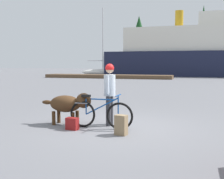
% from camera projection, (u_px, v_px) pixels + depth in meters
% --- Properties ---
extents(ground_plane, '(160.00, 160.00, 0.00)m').
position_uv_depth(ground_plane, '(117.00, 127.00, 7.56)').
color(ground_plane, slate).
extents(bicycle, '(1.75, 0.44, 0.91)m').
position_uv_depth(bicycle, '(100.00, 114.00, 7.41)').
color(bicycle, black).
rests_on(bicycle, ground_plane).
extents(person_cyclist, '(0.32, 0.53, 1.72)m').
position_uv_depth(person_cyclist, '(110.00, 88.00, 7.75)').
color(person_cyclist, '#333338').
rests_on(person_cyclist, ground_plane).
extents(dog, '(1.50, 0.55, 0.91)m').
position_uv_depth(dog, '(69.00, 104.00, 7.84)').
color(dog, '#472D19').
rests_on(dog, ground_plane).
extents(backpack, '(0.32, 0.26, 0.49)m').
position_uv_depth(backpack, '(121.00, 125.00, 6.74)').
color(backpack, '#8C7251').
rests_on(backpack, ground_plane).
extents(handbag_pannier, '(0.34, 0.23, 0.32)m').
position_uv_depth(handbag_pannier, '(72.00, 124.00, 7.29)').
color(handbag_pannier, maroon).
rests_on(handbag_pannier, ground_plane).
extents(dock_pier, '(14.98, 2.39, 0.40)m').
position_uv_depth(dock_pier, '(107.00, 76.00, 32.68)').
color(dock_pier, brown).
rests_on(dock_pier, ground_plane).
extents(ferry_boat, '(25.42, 7.39, 8.89)m').
position_uv_depth(ferry_boat, '(202.00, 53.00, 37.87)').
color(ferry_boat, '#191E38').
rests_on(ferry_boat, ground_plane).
extents(sailboat_moored, '(6.39, 1.79, 9.46)m').
position_uv_depth(sailboat_moored, '(103.00, 72.00, 39.98)').
color(sailboat_moored, silver).
rests_on(sailboat_moored, ground_plane).
extents(pine_tree_far_left, '(4.28, 4.28, 10.92)m').
position_uv_depth(pine_tree_far_left, '(139.00, 35.00, 54.85)').
color(pine_tree_far_left, '#4C331E').
rests_on(pine_tree_far_left, ground_plane).
extents(pine_tree_center, '(2.93, 2.93, 12.23)m').
position_uv_depth(pine_tree_center, '(203.00, 31.00, 51.19)').
color(pine_tree_center, '#4C331E').
rests_on(pine_tree_center, ground_plane).
extents(pine_tree_mid_back, '(4.08, 4.08, 9.88)m').
position_uv_depth(pine_tree_mid_back, '(135.00, 44.00, 63.82)').
color(pine_tree_mid_back, '#4C331E').
rests_on(pine_tree_mid_back, ground_plane).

